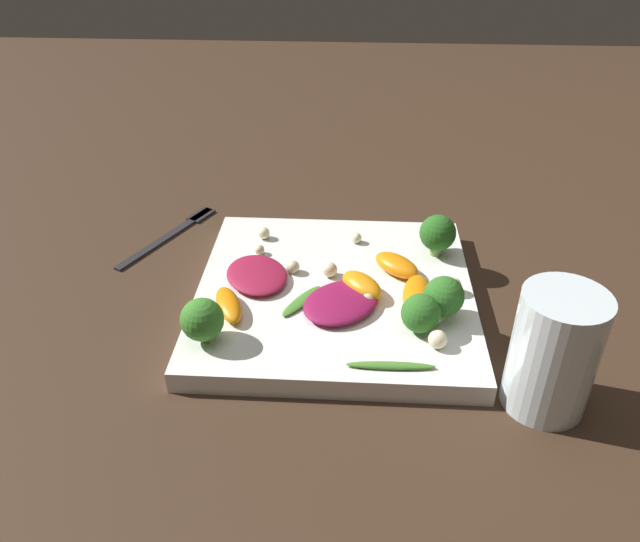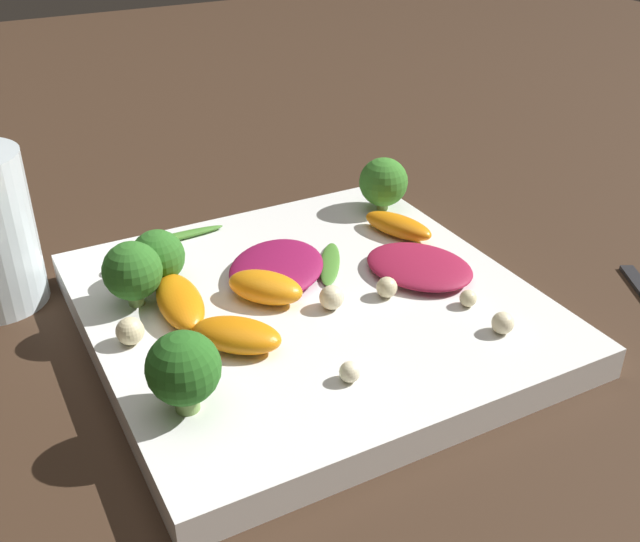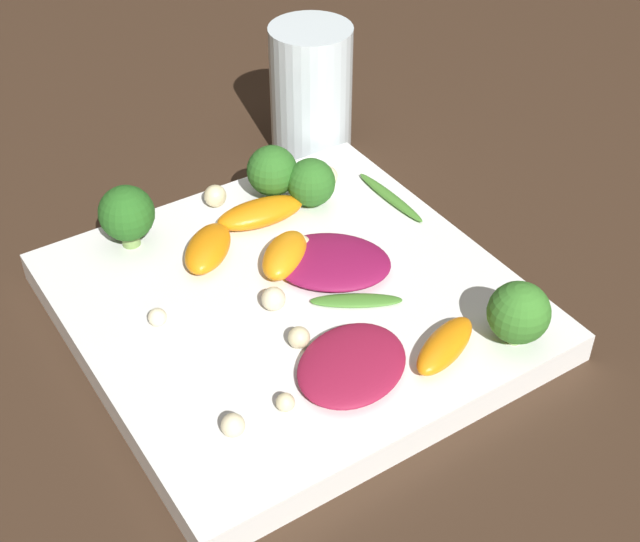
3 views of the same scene
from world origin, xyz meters
TOP-DOWN VIEW (x-y plane):
  - ground_plane at (0.00, 0.00)m, footprint 2.40×2.40m
  - plate at (0.00, 0.00)m, footprint 0.30×0.30m
  - drinking_glass at (0.14, 0.20)m, footprint 0.08×0.08m
  - radicchio_leaf_0 at (0.04, 0.01)m, footprint 0.11×0.11m
  - radicchio_leaf_1 at (-0.01, -0.09)m, footprint 0.10×0.10m
  - orange_segment_0 at (-0.03, 0.07)m, footprint 0.06×0.06m
  - orange_segment_1 at (0.02, 0.09)m, footprint 0.08×0.04m
  - orange_segment_2 at (0.05, -0.11)m, footprint 0.07×0.05m
  - orange_segment_3 at (0.01, 0.03)m, footprint 0.06×0.06m
  - broccoli_floret_0 at (-0.07, 0.12)m, footprint 0.04×0.04m
  - broccoli_floret_1 at (0.07, 0.09)m, footprint 0.04×0.04m
  - broccoli_floret_2 at (0.10, -0.12)m, footprint 0.04×0.04m
  - broccoli_floret_3 at (0.05, 0.11)m, footprint 0.04×0.04m
  - arugula_sprig_0 at (0.03, -0.03)m, footprint 0.06×0.05m
  - arugula_sprig_1 at (0.13, 0.06)m, footprint 0.01×0.08m
  - macadamia_nut_0 at (0.03, 0.04)m, footprint 0.02×0.02m
  - macadamia_nut_1 at (-0.10, -0.09)m, footprint 0.02×0.02m
  - macadamia_nut_2 at (-0.02, -0.01)m, footprint 0.02×0.02m
  - macadamia_nut_3 at (-0.10, 0.02)m, footprint 0.01×0.01m
  - macadamia_nut_4 at (-0.02, -0.05)m, footprint 0.02×0.02m
  - macadamia_nut_5 at (0.10, 0.10)m, footprint 0.02×0.02m
  - macadamia_nut_6 at (0.01, 0.13)m, footprint 0.02×0.02m
  - macadamia_nut_7 at (-0.06, -0.09)m, footprint 0.01×0.01m

SIDE VIEW (x-z plane):
  - ground_plane at x=0.00m, z-range 0.00..0.00m
  - plate at x=0.00m, z-range 0.00..0.02m
  - arugula_sprig_0 at x=0.03m, z-range 0.02..0.03m
  - arugula_sprig_1 at x=0.13m, z-range 0.02..0.03m
  - macadamia_nut_7 at x=-0.06m, z-range 0.02..0.04m
  - radicchio_leaf_1 at x=-0.01m, z-range 0.02..0.04m
  - macadamia_nut_3 at x=-0.10m, z-range 0.02..0.04m
  - radicchio_leaf_0 at x=0.04m, z-range 0.02..0.04m
  - macadamia_nut_1 at x=-0.10m, z-range 0.02..0.04m
  - macadamia_nut_0 at x=0.03m, z-range 0.02..0.04m
  - macadamia_nut_4 at x=-0.02m, z-range 0.02..0.04m
  - orange_segment_2 at x=0.05m, z-range 0.02..0.04m
  - macadamia_nut_2 at x=-0.02m, z-range 0.02..0.04m
  - orange_segment_1 at x=0.02m, z-range 0.02..0.04m
  - macadamia_nut_6 at x=0.01m, z-range 0.02..0.04m
  - macadamia_nut_5 at x=0.10m, z-range 0.02..0.04m
  - orange_segment_0 at x=-0.03m, z-range 0.02..0.04m
  - orange_segment_3 at x=0.01m, z-range 0.02..0.04m
  - broccoli_floret_1 at x=0.07m, z-range 0.02..0.06m
  - broccoli_floret_2 at x=0.10m, z-range 0.03..0.07m
  - broccoli_floret_3 at x=0.05m, z-range 0.03..0.07m
  - broccoli_floret_0 at x=-0.07m, z-range 0.03..0.08m
  - drinking_glass at x=0.14m, z-range 0.00..0.12m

